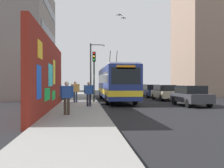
{
  "coord_description": "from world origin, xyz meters",
  "views": [
    {
      "loc": [
        -20.42,
        1.16,
        1.79
      ],
      "look_at": [
        -0.42,
        -1.05,
        1.7
      ],
      "focal_mm": 39.88,
      "sensor_mm": 36.0,
      "label": 1
    }
  ],
  "objects": [
    {
      "name": "building_far_right",
      "position": [
        12.67,
        -17.0,
        9.81
      ],
      "size": [
        8.55,
        9.75,
        19.62
      ],
      "color": "gray",
      "rests_on": "ground_plane"
    },
    {
      "name": "parked_car_champagne",
      "position": [
        4.29,
        -7.0,
        0.83
      ],
      "size": [
        4.15,
        1.82,
        1.58
      ],
      "color": "#C6B793",
      "rests_on": "ground_plane"
    },
    {
      "name": "street_lamp",
      "position": [
        8.81,
        0.25,
        3.77
      ],
      "size": [
        0.44,
        1.76,
        6.26
      ],
      "color": "#4C4C51",
      "rests_on": "sidewalk_slab"
    },
    {
      "name": "parked_car_navy",
      "position": [
        9.52,
        -7.0,
        0.83
      ],
      "size": [
        4.22,
        1.76,
        1.58
      ],
      "color": "navy",
      "rests_on": "ground_plane"
    },
    {
      "name": "building_far_left",
      "position": [
        10.06,
        9.2,
        6.71
      ],
      "size": [
        12.84,
        7.62,
        13.41
      ],
      "color": "gray",
      "rests_on": "ground_plane"
    },
    {
      "name": "ground_plane",
      "position": [
        0.0,
        0.0,
        0.0
      ],
      "size": [
        80.0,
        80.0,
        0.0
      ],
      "primitive_type": "plane",
      "color": "black"
    },
    {
      "name": "flying_pigeons",
      "position": [
        1.28,
        -1.04,
        9.0
      ],
      "size": [
        9.32,
        5.4,
        1.79
      ],
      "color": "#47474C"
    },
    {
      "name": "parked_car_dark_gray",
      "position": [
        -1.98,
        -7.0,
        0.83
      ],
      "size": [
        4.17,
        1.82,
        1.58
      ],
      "color": "#38383D",
      "rests_on": "ground_plane"
    },
    {
      "name": "graffiti_wall",
      "position": [
        -4.65,
        3.35,
        2.22
      ],
      "size": [
        12.72,
        0.32,
        4.44
      ],
      "color": "maroon",
      "rests_on": "ground_plane"
    },
    {
      "name": "city_bus",
      "position": [
        3.53,
        -1.8,
        1.84
      ],
      "size": [
        12.58,
        2.55,
        5.08
      ],
      "color": "navy",
      "rests_on": "ground_plane"
    },
    {
      "name": "pedestrian_near_wall",
      "position": [
        -7.47,
        2.09,
        1.16
      ],
      "size": [
        0.23,
        0.76,
        1.71
      ],
      "color": "#3F3326",
      "rests_on": "sidewalk_slab"
    },
    {
      "name": "pedestrian_midblock",
      "position": [
        0.64,
        1.93,
        1.21
      ],
      "size": [
        0.24,
        0.7,
        1.78
      ],
      "color": "#2D3F59",
      "rests_on": "sidewalk_slab"
    },
    {
      "name": "traffic_light",
      "position": [
        1.14,
        0.35,
        3.07
      ],
      "size": [
        0.49,
        0.28,
        4.35
      ],
      "color": "#2D382D",
      "rests_on": "sidewalk_slab"
    },
    {
      "name": "pedestrian_at_curb",
      "position": [
        -3.0,
        0.87,
        1.16
      ],
      "size": [
        0.23,
        0.68,
        1.7
      ],
      "color": "#1E1E2D",
      "rests_on": "sidewalk_slab"
    },
    {
      "name": "sidewalk_slab",
      "position": [
        0.0,
        1.6,
        0.07
      ],
      "size": [
        48.0,
        3.2,
        0.15
      ],
      "primitive_type": "cube",
      "color": "gray",
      "rests_on": "ground_plane"
    },
    {
      "name": "parked_car_white",
      "position": [
        15.58,
        -7.0,
        0.83
      ],
      "size": [
        4.41,
        1.84,
        1.58
      ],
      "color": "white",
      "rests_on": "ground_plane"
    },
    {
      "name": "curbside_puddle",
      "position": [
        -0.01,
        -0.6,
        0.0
      ],
      "size": [
        1.22,
        1.22,
        0.0
      ],
      "primitive_type": "cylinder",
      "color": "black",
      "rests_on": "ground_plane"
    }
  ]
}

